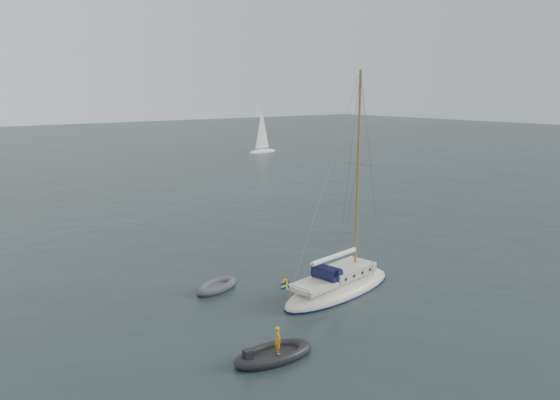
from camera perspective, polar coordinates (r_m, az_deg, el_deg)
ground at (r=29.58m, az=-0.35°, el=-9.00°), size 300.00×300.00×0.00m
sailboat at (r=28.67m, az=6.19°, el=-7.85°), size 8.32×2.50×11.85m
dinghy at (r=29.27m, az=-6.62°, el=-8.93°), size 2.85×1.29×0.41m
rib at (r=22.17m, az=-0.69°, el=-15.74°), size 3.47×1.58×1.30m
distant_yacht_b at (r=91.59m, az=-1.90°, el=7.14°), size 6.08×3.24×8.06m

